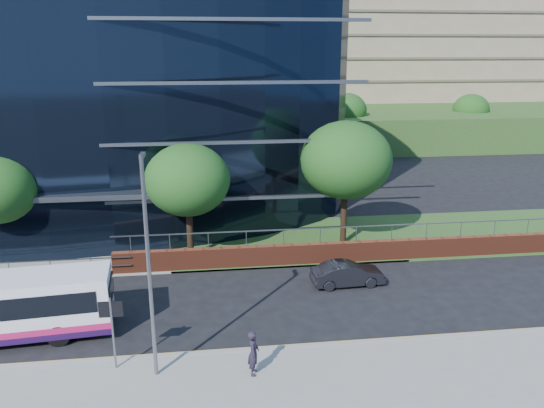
{
  "coord_description": "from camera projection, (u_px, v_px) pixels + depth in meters",
  "views": [
    {
      "loc": [
        8.05,
        -19.07,
        11.39
      ],
      "look_at": [
        11.46,
        8.0,
        3.32
      ],
      "focal_mm": 35.0,
      "sensor_mm": 36.0,
      "label": 1
    }
  ],
  "objects": [
    {
      "name": "parked_car",
      "position": [
        347.0,
        274.0,
        26.3
      ],
      "size": [
        3.68,
        1.46,
        1.19
      ],
      "primitive_type": "imported",
      "rotation": [
        0.0,
        0.0,
        1.63
      ],
      "color": "black",
      "rests_on": "ground"
    },
    {
      "name": "glass_office",
      "position": [
        33.0,
        97.0,
        37.49
      ],
      "size": [
        44.0,
        23.1,
        16.0
      ],
      "color": "black",
      "rests_on": "ground"
    },
    {
      "name": "grass_verge",
      "position": [
        461.0,
        233.0,
        33.73
      ],
      "size": [
        36.0,
        8.0,
        0.12
      ],
      "primitive_type": "cube",
      "color": "#2D511E",
      "rests_on": "ground"
    },
    {
      "name": "pedestrian",
      "position": [
        253.0,
        353.0,
        18.79
      ],
      "size": [
        0.47,
        0.66,
        1.68
      ],
      "primitive_type": "imported",
      "rotation": [
        0.0,
        0.0,
        1.45
      ],
      "color": "#241D2C",
      "rests_on": "pavement_near"
    },
    {
      "name": "tree_far_d",
      "position": [
        346.0,
        160.0,
        30.37
      ],
      "size": [
        5.28,
        5.28,
        7.44
      ],
      "color": "black",
      "rests_on": "ground"
    },
    {
      "name": "retaining_wall",
      "position": [
        425.0,
        249.0,
        29.58
      ],
      "size": [
        34.0,
        0.4,
        2.11
      ],
      "color": "maroon",
      "rests_on": "ground"
    },
    {
      "name": "tree_dist_f",
      "position": [
        471.0,
        109.0,
        63.97
      ],
      "size": [
        4.29,
        4.29,
        6.05
      ],
      "color": "black",
      "rests_on": "ground"
    },
    {
      "name": "ground",
      "position": [
        3.0,
        355.0,
        20.4
      ],
      "size": [
        200.0,
        200.0,
        0.0
      ],
      "primitive_type": "plane",
      "color": "black",
      "rests_on": "ground"
    },
    {
      "name": "streetlight_east",
      "position": [
        149.0,
        263.0,
        17.8
      ],
      "size": [
        0.15,
        0.77,
        8.0
      ],
      "color": "slate",
      "rests_on": "pavement_near"
    },
    {
      "name": "tree_dist_e",
      "position": [
        346.0,
        110.0,
        60.05
      ],
      "size": [
        4.62,
        4.62,
        6.51
      ],
      "color": "black",
      "rests_on": "ground"
    },
    {
      "name": "street_sign",
      "position": [
        112.0,
        318.0,
        18.82
      ],
      "size": [
        0.85,
        0.09,
        2.8
      ],
      "color": "slate",
      "rests_on": "pavement_near"
    },
    {
      "name": "tree_far_c",
      "position": [
        188.0,
        180.0,
        28.52
      ],
      "size": [
        4.62,
        4.62,
        6.51
      ],
      "color": "black",
      "rests_on": "ground"
    },
    {
      "name": "apartment_block",
      "position": [
        372.0,
        50.0,
        75.53
      ],
      "size": [
        60.0,
        42.0,
        30.0
      ],
      "color": "#2D511E",
      "rests_on": "ground"
    }
  ]
}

